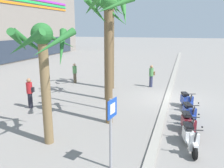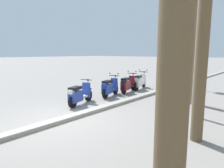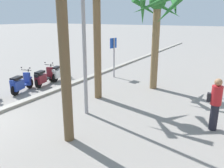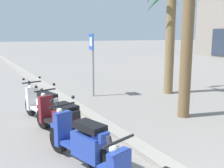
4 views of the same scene
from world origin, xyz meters
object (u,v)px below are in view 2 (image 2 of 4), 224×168
object	(u,v)px
scooter_blue_mid_front	(110,88)
scooter_blue_far_back	(79,95)
scooter_maroon_second_in_line	(128,84)
crossing_sign	(195,65)
scooter_white_lead_nearest	(140,82)

from	to	relation	value
scooter_blue_mid_front	scooter_blue_far_back	xyz separation A→B (m)	(2.07, 0.13, -0.01)
scooter_blue_far_back	scooter_maroon_second_in_line	bearing A→B (deg)	-178.87
scooter_blue_far_back	crossing_sign	size ratio (longest dim) A/B	0.72
scooter_maroon_second_in_line	scooter_blue_far_back	size ratio (longest dim) A/B	1.04
scooter_white_lead_nearest	scooter_blue_far_back	world-z (taller)	scooter_white_lead_nearest
scooter_white_lead_nearest	scooter_maroon_second_in_line	xyz separation A→B (m)	(1.30, 0.07, -0.00)
scooter_blue_mid_front	scooter_maroon_second_in_line	bearing A→B (deg)	177.73
scooter_maroon_second_in_line	scooter_blue_far_back	world-z (taller)	scooter_maroon_second_in_line
scooter_blue_far_back	crossing_sign	xyz separation A→B (m)	(-7.02, 2.34, 1.05)
scooter_white_lead_nearest	scooter_blue_far_back	bearing A→B (deg)	1.60
scooter_maroon_second_in_line	scooter_blue_mid_front	xyz separation A→B (m)	(1.46, -0.06, 0.00)
scooter_maroon_second_in_line	crossing_sign	world-z (taller)	crossing_sign
scooter_maroon_second_in_line	scooter_blue_mid_front	bearing A→B (deg)	-2.27
scooter_white_lead_nearest	crossing_sign	xyz separation A→B (m)	(-2.19, 2.47, 1.04)
scooter_maroon_second_in_line	crossing_sign	distance (m)	4.36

